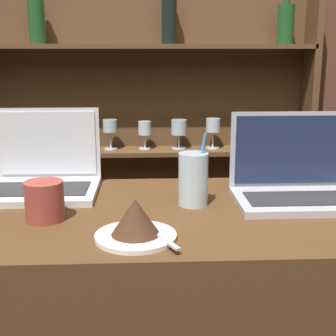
% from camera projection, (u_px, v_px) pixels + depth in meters
% --- Properties ---
extents(back_wall, '(7.00, 0.06, 2.70)m').
position_uv_depth(back_wall, '(162.00, 81.00, 2.21)').
color(back_wall, brown).
rests_on(back_wall, ground_plane).
extents(back_shelf, '(1.54, 0.18, 1.88)m').
position_uv_depth(back_shelf, '(146.00, 160.00, 2.22)').
color(back_shelf, brown).
rests_on(back_shelf, ground_plane).
extents(laptop_near, '(0.31, 0.25, 0.22)m').
position_uv_depth(laptop_near, '(43.00, 174.00, 1.32)').
color(laptop_near, silver).
rests_on(laptop_near, bar_counter).
extents(laptop_far, '(0.34, 0.22, 0.23)m').
position_uv_depth(laptop_far, '(298.00, 181.00, 1.23)').
color(laptop_far, '#ADADB2').
rests_on(laptop_far, bar_counter).
extents(cake_plate, '(0.17, 0.18, 0.09)m').
position_uv_depth(cake_plate, '(136.00, 222.00, 0.97)').
color(cake_plate, white).
rests_on(cake_plate, bar_counter).
extents(water_glass, '(0.08, 0.08, 0.19)m').
position_uv_depth(water_glass, '(193.00, 179.00, 1.19)').
color(water_glass, silver).
rests_on(water_glass, bar_counter).
extents(coffee_cup, '(0.09, 0.09, 0.09)m').
position_uv_depth(coffee_cup, '(45.00, 201.00, 1.08)').
color(coffee_cup, '#993D33').
rests_on(coffee_cup, bar_counter).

